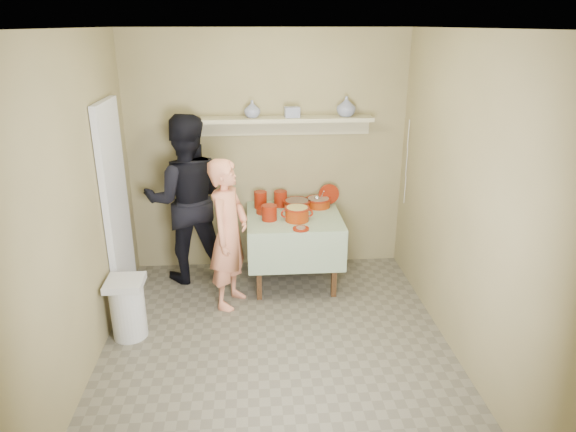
{
  "coord_description": "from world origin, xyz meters",
  "views": [
    {
      "loc": [
        -0.18,
        -3.71,
        2.63
      ],
      "look_at": [
        0.15,
        0.75,
        0.95
      ],
      "focal_mm": 32.0,
      "sensor_mm": 36.0,
      "label": 1
    }
  ],
  "objects": [
    {
      "name": "plate_stack_a",
      "position": [
        -0.09,
        1.53,
        0.85
      ],
      "size": [
        0.14,
        0.14,
        0.18
      ],
      "primitive_type": "cylinder",
      "color": "maroon",
      "rests_on": "serving_table"
    },
    {
      "name": "empty_bowl",
      "position": [
        -0.05,
        1.37,
        0.79
      ],
      "size": [
        0.19,
        0.19,
        0.06
      ],
      "primitive_type": "cylinder",
      "color": "maroon",
      "rests_on": "serving_table"
    },
    {
      "name": "room_shell",
      "position": [
        0.0,
        0.0,
        1.61
      ],
      "size": [
        3.04,
        3.54,
        2.62
      ],
      "color": "#918559",
      "rests_on": "ground"
    },
    {
      "name": "cazuela_rice",
      "position": [
        0.27,
        1.12,
        0.85
      ],
      "size": [
        0.33,
        0.25,
        0.14
      ],
      "color": "maroon",
      "rests_on": "serving_table"
    },
    {
      "name": "wall_shelf",
      "position": [
        0.2,
        1.65,
        1.67
      ],
      "size": [
        1.8,
        0.25,
        0.21
      ],
      "color": "#BBB28A",
      "rests_on": "room_shell"
    },
    {
      "name": "vase_left",
      "position": [
        -0.15,
        1.62,
        1.81
      ],
      "size": [
        0.21,
        0.21,
        0.18
      ],
      "primitive_type": "imported",
      "rotation": [
        0.0,
        0.0,
        0.3
      ],
      "color": "navy",
      "rests_on": "wall_shelf"
    },
    {
      "name": "person_helper",
      "position": [
        -0.87,
        1.46,
        0.9
      ],
      "size": [
        0.95,
        0.78,
        1.8
      ],
      "primitive_type": "imported",
      "rotation": [
        0.0,
        0.0,
        -3.02
      ],
      "color": "black",
      "rests_on": "ground"
    },
    {
      "name": "electrical_cord",
      "position": [
        1.47,
        1.48,
        1.25
      ],
      "size": [
        0.01,
        0.05,
        0.9
      ],
      "color": "silver",
      "rests_on": "wall_shelf"
    },
    {
      "name": "person_cook",
      "position": [
        -0.41,
        0.85,
        0.74
      ],
      "size": [
        0.53,
        0.64,
        1.48
      ],
      "primitive_type": "imported",
      "rotation": [
        0.0,
        0.0,
        1.18
      ],
      "color": "#E28561",
      "rests_on": "ground"
    },
    {
      "name": "cazuela_meat_a",
      "position": [
        0.3,
        1.46,
        0.82
      ],
      "size": [
        0.3,
        0.3,
        0.1
      ],
      "color": "maroon",
      "rests_on": "serving_table"
    },
    {
      "name": "serving_table",
      "position": [
        0.25,
        1.28,
        0.64
      ],
      "size": [
        0.97,
        0.97,
        0.76
      ],
      "color": "#4C2D16",
      "rests_on": "ground"
    },
    {
      "name": "ground",
      "position": [
        0.0,
        0.0,
        0.0
      ],
      "size": [
        3.5,
        3.5,
        0.0
      ],
      "primitive_type": "plane",
      "color": "#666050",
      "rests_on": "ground"
    },
    {
      "name": "front_plate",
      "position": [
        0.28,
        0.87,
        0.77
      ],
      "size": [
        0.16,
        0.16,
        0.03
      ],
      "color": "maroon",
      "rests_on": "serving_table"
    },
    {
      "name": "cazuela_meat_b",
      "position": [
        0.54,
        1.52,
        0.82
      ],
      "size": [
        0.28,
        0.28,
        0.1
      ],
      "color": "maroon",
      "rests_on": "serving_table"
    },
    {
      "name": "propped_lid",
      "position": [
        0.66,
        1.58,
        0.88
      ],
      "size": [
        0.23,
        0.05,
        0.23
      ],
      "primitive_type": "cylinder",
      "rotation": [
        1.53,
        0.0,
        0.11
      ],
      "color": "maroon",
      "rests_on": "serving_table"
    },
    {
      "name": "tile_panel",
      "position": [
        -1.46,
        0.95,
        1.0
      ],
      "size": [
        0.06,
        0.7,
        2.0
      ],
      "primitive_type": "cube",
      "color": "silver",
      "rests_on": "ground"
    },
    {
      "name": "bowl_stack",
      "position": [
        -0.01,
        1.15,
        0.84
      ],
      "size": [
        0.16,
        0.16,
        0.16
      ],
      "primitive_type": "cylinder",
      "color": "maroon",
      "rests_on": "serving_table"
    },
    {
      "name": "ladle",
      "position": [
        0.52,
        1.49,
        0.87
      ],
      "size": [
        0.08,
        0.26,
        0.19
      ],
      "color": "silver",
      "rests_on": "cazuela_meat_b"
    },
    {
      "name": "plate_stack_b",
      "position": [
        0.13,
        1.57,
        0.85
      ],
      "size": [
        0.14,
        0.14,
        0.17
      ],
      "primitive_type": "cylinder",
      "color": "maroon",
      "rests_on": "serving_table"
    },
    {
      "name": "trash_bin",
      "position": [
        -1.3,
        0.33,
        0.28
      ],
      "size": [
        0.32,
        0.32,
        0.56
      ],
      "color": "silver",
      "rests_on": "ground"
    },
    {
      "name": "ceramic_box",
      "position": [
        0.25,
        1.6,
        1.77
      ],
      "size": [
        0.16,
        0.12,
        0.11
      ],
      "primitive_type": "cube",
      "rotation": [
        0.0,
        0.0,
        0.1
      ],
      "color": "navy",
      "rests_on": "wall_shelf"
    },
    {
      "name": "vase_right",
      "position": [
        0.82,
        1.62,
        1.82
      ],
      "size": [
        0.26,
        0.26,
        0.21
      ],
      "primitive_type": "imported",
      "rotation": [
        0.0,
        0.0,
        -0.41
      ],
      "color": "navy",
      "rests_on": "wall_shelf"
    }
  ]
}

